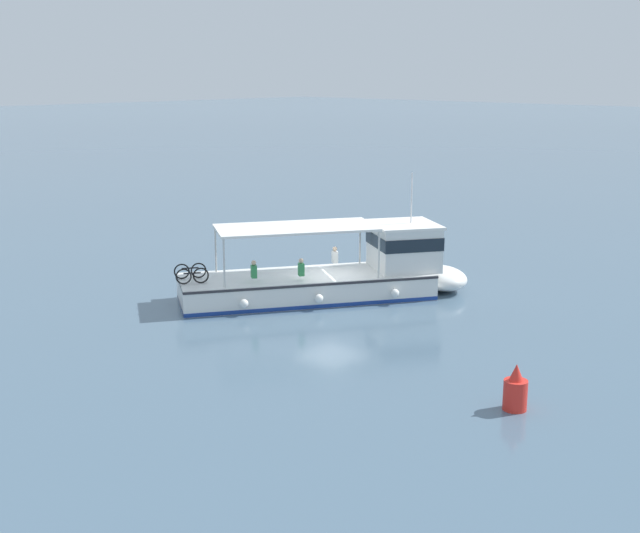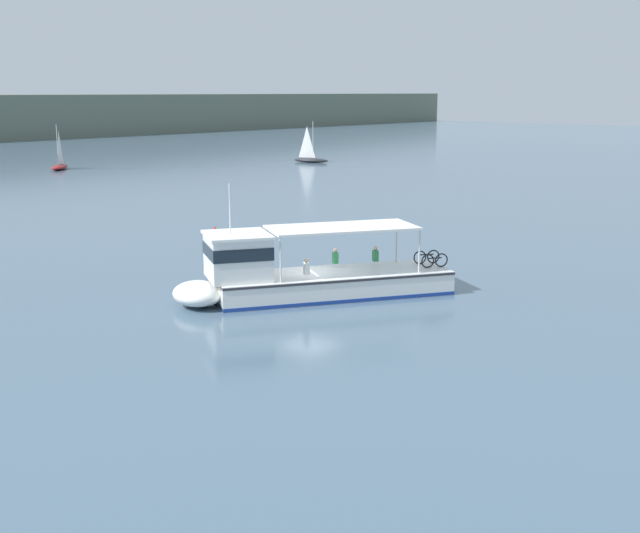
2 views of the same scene
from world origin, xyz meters
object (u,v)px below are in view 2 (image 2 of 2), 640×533
object	(u,v)px
ferry_main	(299,276)
sailboat_mid_channel	(60,165)
sailboat_near_port	(311,158)
channel_buoy	(215,239)

from	to	relation	value
ferry_main	sailboat_mid_channel	bearing A→B (deg)	66.43
sailboat_near_port	sailboat_mid_channel	bearing A→B (deg)	148.92
ferry_main	channel_buoy	distance (m)	13.10
ferry_main	sailboat_mid_channel	size ratio (longest dim) A/B	2.30
channel_buoy	ferry_main	bearing A→B (deg)	-115.52
sailboat_near_port	channel_buoy	distance (m)	60.88
sailboat_near_port	channel_buoy	xyz separation A→B (m)	(-49.36, -35.64, 0.03)
sailboat_mid_channel	channel_buoy	xyz separation A→B (m)	(-22.21, -52.01, 0.03)
sailboat_mid_channel	sailboat_near_port	world-z (taller)	same
sailboat_mid_channel	channel_buoy	distance (m)	56.55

